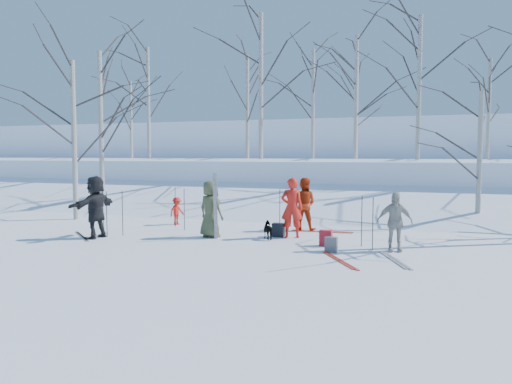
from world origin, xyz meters
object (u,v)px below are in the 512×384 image
at_px(skier_red_north, 292,208).
at_px(backpack_grey, 331,245).
at_px(skier_grey_west, 95,207).
at_px(backpack_red, 326,238).
at_px(backpack_dark, 278,230).
at_px(skier_olive_center, 210,209).
at_px(skier_redor_behind, 304,204).
at_px(skier_cream_east, 395,222).
at_px(skier_red_seated, 177,211).
at_px(dog, 269,230).

relative_size(skier_red_north, backpack_grey, 4.60).
height_order(skier_grey_west, backpack_red, skier_grey_west).
bearing_deg(backpack_dark, skier_grey_west, -157.45).
xyz_separation_m(skier_olive_center, backpack_grey, (3.78, -1.02, -0.64)).
relative_size(skier_redor_behind, skier_cream_east, 1.12).
xyz_separation_m(skier_red_north, skier_red_seated, (-4.45, 1.19, -0.40)).
height_order(skier_cream_east, backpack_dark, skier_cream_east).
bearing_deg(dog, skier_cream_east, 129.05).
xyz_separation_m(skier_cream_east, backpack_red, (-1.76, 0.14, -0.54)).
distance_m(skier_olive_center, dog, 1.84).
distance_m(skier_grey_west, backpack_dark, 5.35).
xyz_separation_m(skier_redor_behind, backpack_dark, (-0.36, -1.54, -0.64)).
relative_size(skier_olive_center, backpack_red, 3.95).
bearing_deg(skier_grey_west, backpack_dark, 117.97).
bearing_deg(skier_red_seated, skier_redor_behind, -68.77).
bearing_deg(skier_cream_east, skier_red_north, 144.89).
xyz_separation_m(skier_grey_west, backpack_red, (6.52, 1.05, -0.69)).
bearing_deg(backpack_grey, dog, 148.02).
bearing_deg(backpack_grey, skier_red_north, 130.69).
height_order(skier_cream_east, backpack_red, skier_cream_east).
xyz_separation_m(skier_red_seated, skier_cream_east, (7.43, -2.32, 0.27)).
bearing_deg(backpack_dark, skier_olive_center, -157.98).
distance_m(skier_red_north, skier_redor_behind, 1.52).
height_order(skier_redor_behind, dog, skier_redor_behind).
xyz_separation_m(skier_cream_east, backpack_dark, (-3.38, 1.12, -0.55)).
relative_size(skier_olive_center, backpack_dark, 4.14).
height_order(skier_redor_behind, skier_grey_west, skier_grey_west).
bearing_deg(dog, skier_olive_center, -32.24).
bearing_deg(backpack_grey, backpack_red, 111.23).
bearing_deg(skier_red_north, dog, 30.15).
height_order(backpack_grey, backpack_dark, backpack_dark).
distance_m(backpack_red, backpack_grey, 0.84).
height_order(skier_olive_center, skier_grey_west, skier_grey_west).
bearing_deg(backpack_grey, skier_redor_behind, 115.44).
relative_size(skier_redor_behind, backpack_grey, 4.41).
xyz_separation_m(skier_olive_center, dog, (1.73, 0.26, -0.57)).
distance_m(skier_red_north, backpack_dark, 0.78).
xyz_separation_m(skier_red_north, skier_grey_west, (-5.30, -2.05, 0.03)).
bearing_deg(skier_red_north, skier_red_seated, -29.08).
xyz_separation_m(skier_red_north, skier_cream_east, (2.99, -1.13, -0.13)).
relative_size(skier_olive_center, skier_redor_behind, 0.99).
relative_size(skier_olive_center, dog, 2.67).
bearing_deg(skier_cream_east, skier_grey_west, 171.98).
bearing_deg(skier_olive_center, skier_cream_east, -165.97).
height_order(skier_olive_center, skier_redor_behind, skier_redor_behind).
height_order(skier_cream_east, backpack_grey, skier_cream_east).
height_order(skier_red_north, skier_cream_east, skier_red_north).
height_order(skier_redor_behind, backpack_dark, skier_redor_behind).
height_order(skier_grey_west, backpack_dark, skier_grey_west).
bearing_deg(backpack_grey, skier_cream_east, 23.98).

